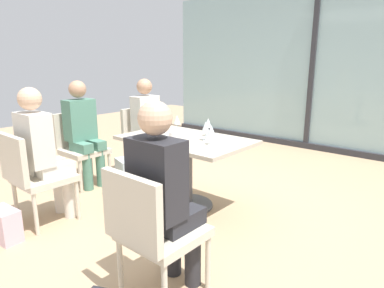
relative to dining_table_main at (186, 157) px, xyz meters
name	(u,v)px	position (x,y,z in m)	size (l,w,h in m)	color
ground_plane	(186,206)	(0.00, 0.00, -0.54)	(12.00, 12.00, 0.00)	tan
window_wall_backdrop	(312,78)	(0.00, 3.20, 0.67)	(5.77, 0.10, 2.70)	#95B7BC
dining_table_main	(186,157)	(0.00, 0.00, 0.00)	(1.28, 0.81, 0.73)	#BCB29E
chair_far_left	(144,137)	(-1.16, 0.47, -0.04)	(0.50, 0.46, 0.87)	beige
chair_front_right	(152,228)	(0.78, -1.19, -0.04)	(0.46, 0.50, 0.87)	beige
chair_front_left	(33,173)	(-0.78, -1.19, -0.04)	(0.46, 0.50, 0.87)	beige
chair_side_end	(80,144)	(-1.45, -0.31, -0.04)	(0.50, 0.46, 0.87)	beige
person_far_left	(149,123)	(-1.05, 0.47, 0.16)	(0.39, 0.34, 1.26)	silver
person_front_right	(164,191)	(0.78, -1.08, 0.16)	(0.34, 0.39, 1.26)	#28282D
person_front_left	(42,149)	(-0.78, -1.08, 0.16)	(0.34, 0.39, 1.26)	silver
person_side_end	(83,129)	(-1.34, -0.31, 0.16)	(0.39, 0.34, 1.26)	#4C7F6B
wine_glass_0	(165,123)	(-0.22, -0.07, 0.33)	(0.07, 0.07, 0.18)	silver
wine_glass_1	(153,124)	(-0.28, -0.18, 0.33)	(0.07, 0.07, 0.18)	silver
wine_glass_2	(208,123)	(0.11, 0.23, 0.33)	(0.07, 0.07, 0.18)	silver
wine_glass_3	(170,116)	(-0.52, 0.32, 0.33)	(0.07, 0.07, 0.18)	silver
wine_glass_4	(211,131)	(0.36, -0.05, 0.33)	(0.07, 0.07, 0.18)	silver
wine_glass_5	(177,120)	(-0.26, 0.16, 0.33)	(0.07, 0.07, 0.18)	silver
wine_glass_6	(206,127)	(0.21, 0.05, 0.33)	(0.07, 0.07, 0.18)	silver
coffee_cup	(172,137)	(0.00, -0.18, 0.24)	(0.08, 0.08, 0.09)	white
cell_phone_on_table	(168,138)	(-0.12, -0.12, 0.20)	(0.07, 0.14, 0.01)	black
handbag_0	(125,170)	(-1.09, 0.07, -0.40)	(0.30, 0.16, 0.28)	silver
handbag_2	(5,225)	(-0.70, -1.50, -0.40)	(0.30, 0.16, 0.28)	beige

